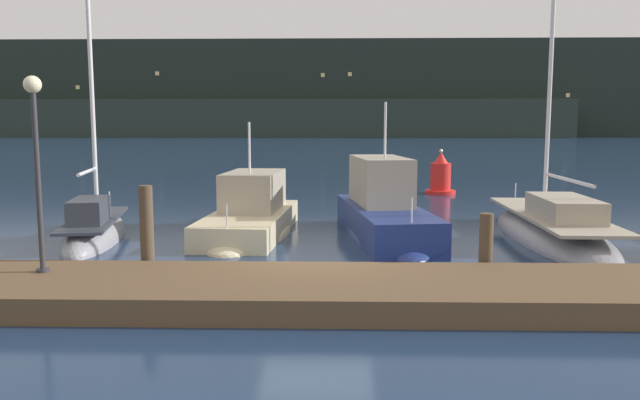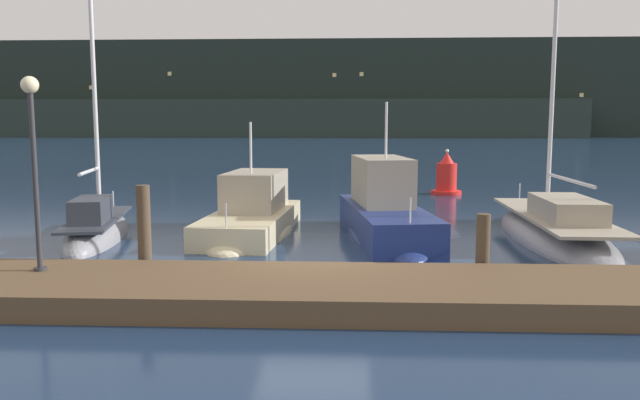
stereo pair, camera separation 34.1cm
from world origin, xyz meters
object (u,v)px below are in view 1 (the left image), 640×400
(sailboat_berth_2, at_px, (95,235))
(dock_lamppost, at_px, (36,141))
(motorboat_berth_3, at_px, (250,223))
(motorboat_berth_4, at_px, (384,222))
(sailboat_berth_5, at_px, (551,234))
(channel_buoy, at_px, (441,177))

(sailboat_berth_2, relative_size, dock_lamppost, 2.06)
(motorboat_berth_3, distance_m, motorboat_berth_4, 3.89)
(motorboat_berth_4, height_order, dock_lamppost, dock_lamppost)
(motorboat_berth_4, distance_m, sailboat_berth_5, 4.67)
(motorboat_berth_3, relative_size, motorboat_berth_4, 0.94)
(channel_buoy, bearing_deg, dock_lamppost, -121.31)
(sailboat_berth_2, relative_size, motorboat_berth_4, 1.07)
(channel_buoy, bearing_deg, motorboat_berth_4, -107.39)
(motorboat_berth_4, relative_size, sailboat_berth_5, 0.65)
(motorboat_berth_4, relative_size, dock_lamppost, 1.92)
(sailboat_berth_2, distance_m, dock_lamppost, 6.29)
(channel_buoy, distance_m, dock_lamppost, 19.86)
(sailboat_berth_5, bearing_deg, sailboat_berth_2, -178.09)
(sailboat_berth_2, distance_m, channel_buoy, 16.12)
(dock_lamppost, bearing_deg, sailboat_berth_5, 27.23)
(sailboat_berth_2, xyz_separation_m, motorboat_berth_4, (8.06, 0.58, 0.32))
(sailboat_berth_2, height_order, sailboat_berth_5, sailboat_berth_5)
(dock_lamppost, bearing_deg, motorboat_berth_3, 65.21)
(sailboat_berth_2, height_order, dock_lamppost, sailboat_berth_2)
(sailboat_berth_5, bearing_deg, dock_lamppost, -152.77)
(motorboat_berth_4, relative_size, channel_buoy, 3.44)
(sailboat_berth_5, height_order, dock_lamppost, sailboat_berth_5)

